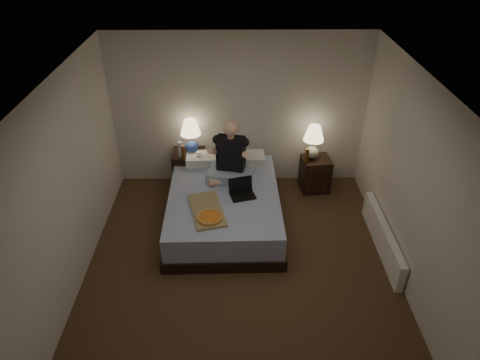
{
  "coord_description": "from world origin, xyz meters",
  "views": [
    {
      "loc": [
        -0.05,
        -3.94,
        4.03
      ],
      "look_at": [
        0.0,
        0.9,
        0.85
      ],
      "focal_mm": 32.0,
      "sensor_mm": 36.0,
      "label": 1
    }
  ],
  "objects_px": {
    "beer_bottle_right": "(307,155)",
    "radiator": "(382,237)",
    "bed": "(224,207)",
    "water_bottle": "(180,149)",
    "person": "(230,152)",
    "pizza_box": "(210,218)",
    "nightstand_right": "(315,174)",
    "lamp_right": "(313,142)",
    "laptop": "(243,189)",
    "soda_can": "(199,155)",
    "nightstand_left": "(190,170)",
    "beer_bottle_left": "(183,152)",
    "lamp_left": "(191,136)"
  },
  "relations": [
    {
      "from": "soda_can",
      "to": "pizza_box",
      "type": "height_order",
      "value": "soda_can"
    },
    {
      "from": "nightstand_left",
      "to": "laptop",
      "type": "height_order",
      "value": "laptop"
    },
    {
      "from": "lamp_right",
      "to": "person",
      "type": "distance_m",
      "value": 1.41
    },
    {
      "from": "nightstand_left",
      "to": "nightstand_right",
      "type": "distance_m",
      "value": 2.05
    },
    {
      "from": "nightstand_right",
      "to": "pizza_box",
      "type": "bearing_deg",
      "value": -145.0
    },
    {
      "from": "lamp_left",
      "to": "soda_can",
      "type": "xyz_separation_m",
      "value": [
        0.12,
        -0.18,
        -0.23
      ]
    },
    {
      "from": "lamp_left",
      "to": "soda_can",
      "type": "relative_size",
      "value": 5.6
    },
    {
      "from": "laptop",
      "to": "soda_can",
      "type": "bearing_deg",
      "value": 111.41
    },
    {
      "from": "soda_can",
      "to": "beer_bottle_left",
      "type": "xyz_separation_m",
      "value": [
        -0.23,
        -0.03,
        0.06
      ]
    },
    {
      "from": "beer_bottle_left",
      "to": "person",
      "type": "bearing_deg",
      "value": -28.79
    },
    {
      "from": "lamp_right",
      "to": "beer_bottle_left",
      "type": "xyz_separation_m",
      "value": [
        -2.03,
        -0.13,
        -0.09
      ]
    },
    {
      "from": "water_bottle",
      "to": "soda_can",
      "type": "xyz_separation_m",
      "value": [
        0.29,
        -0.06,
        -0.07
      ]
    },
    {
      "from": "soda_can",
      "to": "bed",
      "type": "bearing_deg",
      "value": -63.03
    },
    {
      "from": "bed",
      "to": "nightstand_right",
      "type": "relative_size",
      "value": 3.64
    },
    {
      "from": "nightstand_left",
      "to": "person",
      "type": "bearing_deg",
      "value": -40.16
    },
    {
      "from": "pizza_box",
      "to": "lamp_right",
      "type": "bearing_deg",
      "value": 30.33
    },
    {
      "from": "radiator",
      "to": "beer_bottle_left",
      "type": "bearing_deg",
      "value": 153.74
    },
    {
      "from": "bed",
      "to": "radiator",
      "type": "bearing_deg",
      "value": -16.92
    },
    {
      "from": "nightstand_right",
      "to": "beer_bottle_right",
      "type": "height_order",
      "value": "beer_bottle_right"
    },
    {
      "from": "nightstand_right",
      "to": "pizza_box",
      "type": "relative_size",
      "value": 0.76
    },
    {
      "from": "lamp_left",
      "to": "person",
      "type": "xyz_separation_m",
      "value": [
        0.62,
        -0.62,
        0.06
      ]
    },
    {
      "from": "lamp_right",
      "to": "person",
      "type": "xyz_separation_m",
      "value": [
        -1.3,
        -0.53,
        0.13
      ]
    },
    {
      "from": "water_bottle",
      "to": "person",
      "type": "height_order",
      "value": "person"
    },
    {
      "from": "laptop",
      "to": "person",
      "type": "bearing_deg",
      "value": 95.35
    },
    {
      "from": "soda_can",
      "to": "pizza_box",
      "type": "bearing_deg",
      "value": -80.62
    },
    {
      "from": "nightstand_right",
      "to": "water_bottle",
      "type": "distance_m",
      "value": 2.22
    },
    {
      "from": "lamp_right",
      "to": "laptop",
      "type": "xyz_separation_m",
      "value": [
        -1.12,
        -0.99,
        -0.21
      ]
    },
    {
      "from": "person",
      "to": "laptop",
      "type": "relative_size",
      "value": 2.74
    },
    {
      "from": "nightstand_right",
      "to": "lamp_right",
      "type": "relative_size",
      "value": 1.02
    },
    {
      "from": "beer_bottle_left",
      "to": "person",
      "type": "relative_size",
      "value": 0.25
    },
    {
      "from": "water_bottle",
      "to": "lamp_left",
      "type": "bearing_deg",
      "value": 36.12
    },
    {
      "from": "bed",
      "to": "beer_bottle_left",
      "type": "xyz_separation_m",
      "value": [
        -0.64,
        0.76,
        0.5
      ]
    },
    {
      "from": "nightstand_left",
      "to": "water_bottle",
      "type": "bearing_deg",
      "value": -136.07
    },
    {
      "from": "water_bottle",
      "to": "beer_bottle_right",
      "type": "relative_size",
      "value": 1.09
    },
    {
      "from": "bed",
      "to": "lamp_left",
      "type": "bearing_deg",
      "value": 117.45
    },
    {
      "from": "bed",
      "to": "radiator",
      "type": "xyz_separation_m",
      "value": [
        2.16,
        -0.62,
        -0.06
      ]
    },
    {
      "from": "beer_bottle_right",
      "to": "radiator",
      "type": "distance_m",
      "value": 1.71
    },
    {
      "from": "beer_bottle_left",
      "to": "beer_bottle_right",
      "type": "distance_m",
      "value": 1.93
    },
    {
      "from": "nightstand_left",
      "to": "soda_can",
      "type": "bearing_deg",
      "value": -40.73
    },
    {
      "from": "person",
      "to": "pizza_box",
      "type": "xyz_separation_m",
      "value": [
        -0.26,
        -0.98,
        -0.43
      ]
    },
    {
      "from": "nightstand_right",
      "to": "lamp_left",
      "type": "distance_m",
      "value": 2.1
    },
    {
      "from": "nightstand_left",
      "to": "radiator",
      "type": "height_order",
      "value": "nightstand_left"
    },
    {
      "from": "bed",
      "to": "beer_bottle_left",
      "type": "height_order",
      "value": "beer_bottle_left"
    },
    {
      "from": "pizza_box",
      "to": "radiator",
      "type": "distance_m",
      "value": 2.36
    },
    {
      "from": "bed",
      "to": "soda_can",
      "type": "bearing_deg",
      "value": 116.04
    },
    {
      "from": "bed",
      "to": "water_bottle",
      "type": "relative_size",
      "value": 8.36
    },
    {
      "from": "person",
      "to": "laptop",
      "type": "height_order",
      "value": "person"
    },
    {
      "from": "bed",
      "to": "soda_can",
      "type": "xyz_separation_m",
      "value": [
        -0.4,
        0.79,
        0.43
      ]
    },
    {
      "from": "nightstand_right",
      "to": "laptop",
      "type": "bearing_deg",
      "value": -148.68
    },
    {
      "from": "lamp_right",
      "to": "pizza_box",
      "type": "relative_size",
      "value": 0.74
    }
  ]
}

